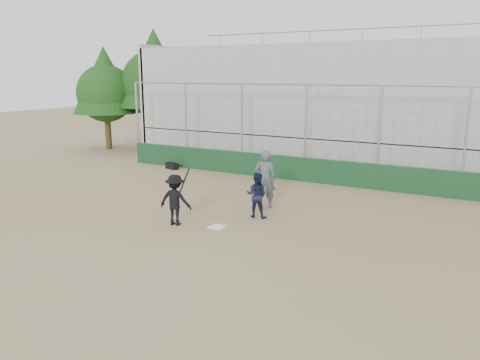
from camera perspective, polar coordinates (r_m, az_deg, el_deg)
The scene contains 10 objects.
ground at distance 13.86m, azimuth -2.81°, elevation -5.76°, with size 90.00×90.00×0.00m, color brown.
home_plate at distance 13.86m, azimuth -2.81°, elevation -5.72°, with size 0.44×0.44×0.02m, color white.
backstop at distance 19.75m, azimuth 7.88°, elevation 2.60°, with size 18.10×0.25×4.04m.
bleachers at distance 24.18m, azimuth 12.31°, elevation 8.97°, with size 20.25×6.70×6.98m.
tree_left at distance 28.51m, azimuth -10.35°, elevation 12.53°, with size 4.48×4.48×7.00m.
tree_right at distance 29.07m, azimuth -16.10°, elevation 11.01°, with size 3.84×3.84×6.00m.
batter_at_plate at distance 14.01m, azimuth -7.90°, elevation -2.40°, with size 1.08×0.81×1.71m.
catcher_crouched at distance 14.64m, azimuth 2.04°, elevation -2.73°, with size 0.73×0.59×0.99m.
umpire at distance 15.65m, azimuth 3.05°, elevation -0.24°, with size 0.72×0.47×1.77m, color #474E5A.
equipment_bag at distance 22.47m, azimuth -8.29°, elevation 1.72°, with size 0.74×0.48×0.33m.
Camera 1 is at (6.93, -11.17, 4.40)m, focal length 35.00 mm.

